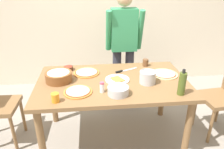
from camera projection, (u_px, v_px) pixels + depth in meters
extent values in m
plane|color=gray|center=(112.00, 137.00, 2.65)|extent=(8.00, 8.00, 0.00)
cube|color=beige|center=(102.00, 7.00, 3.55)|extent=(5.60, 0.10, 2.60)
cube|color=brown|center=(112.00, 82.00, 2.34)|extent=(1.60, 0.96, 0.04)
cylinder|color=brown|center=(41.00, 141.00, 2.07)|extent=(0.07, 0.07, 0.72)
cylinder|color=brown|center=(188.00, 130.00, 2.20)|extent=(0.07, 0.07, 0.72)
cylinder|color=brown|center=(53.00, 98.00, 2.79)|extent=(0.07, 0.07, 0.72)
cylinder|color=brown|center=(163.00, 92.00, 2.93)|extent=(0.07, 0.07, 0.72)
cylinder|color=#2D2D38|center=(117.00, 78.00, 3.17)|extent=(0.12, 0.12, 0.85)
cylinder|color=#2D2D38|center=(129.00, 77.00, 3.19)|extent=(0.12, 0.12, 0.85)
cube|color=#338C59|center=(124.00, 30.00, 2.89)|extent=(0.34, 0.20, 0.55)
cylinder|color=#338C59|center=(109.00, 31.00, 2.82)|extent=(0.07, 0.21, 0.55)
cylinder|color=#338C59|center=(140.00, 30.00, 2.86)|extent=(0.07, 0.21, 0.55)
cylinder|color=brown|center=(14.00, 134.00, 2.36)|extent=(0.04, 0.04, 0.45)
cylinder|color=brown|center=(23.00, 115.00, 2.67)|extent=(0.04, 0.04, 0.45)
cube|color=brown|center=(219.00, 98.00, 2.55)|extent=(0.44, 0.44, 0.05)
cylinder|color=brown|center=(195.00, 110.00, 2.77)|extent=(0.04, 0.04, 0.45)
cylinder|color=brown|center=(211.00, 127.00, 2.47)|extent=(0.04, 0.04, 0.45)
cylinder|color=brown|center=(218.00, 107.00, 2.83)|extent=(0.04, 0.04, 0.45)
cylinder|color=beige|center=(164.00, 74.00, 2.47)|extent=(0.30, 0.30, 0.01)
cylinder|color=#B22D1E|center=(164.00, 74.00, 2.46)|extent=(0.26, 0.26, 0.00)
cylinder|color=beige|center=(164.00, 73.00, 2.46)|extent=(0.25, 0.25, 0.00)
cylinder|color=#C67A33|center=(87.00, 73.00, 2.50)|extent=(0.29, 0.29, 0.01)
cylinder|color=#B22D1E|center=(87.00, 72.00, 2.50)|extent=(0.26, 0.26, 0.00)
cylinder|color=beige|center=(87.00, 72.00, 2.49)|extent=(0.24, 0.24, 0.00)
cylinder|color=#C67A33|center=(78.00, 92.00, 2.10)|extent=(0.27, 0.27, 0.01)
cylinder|color=#B22D1E|center=(78.00, 91.00, 2.09)|extent=(0.24, 0.24, 0.00)
cylinder|color=beige|center=(78.00, 91.00, 2.09)|extent=(0.23, 0.23, 0.00)
cylinder|color=white|center=(117.00, 79.00, 2.34)|extent=(0.26, 0.26, 0.01)
cube|color=#CC8438|center=(118.00, 79.00, 2.32)|extent=(0.15, 0.17, 0.01)
cylinder|color=brown|center=(59.00, 77.00, 2.30)|extent=(0.28, 0.28, 0.10)
ellipsoid|color=beige|center=(58.00, 73.00, 2.29)|extent=(0.25, 0.25, 0.05)
cylinder|color=#B7B7BC|center=(118.00, 91.00, 2.05)|extent=(0.20, 0.20, 0.08)
cylinder|color=#4C2D1E|center=(69.00, 68.00, 2.58)|extent=(0.11, 0.11, 0.04)
ellipsoid|color=#9E3323|center=(68.00, 67.00, 2.57)|extent=(0.10, 0.10, 0.05)
cylinder|color=#47561E|center=(182.00, 84.00, 2.02)|extent=(0.07, 0.07, 0.22)
cylinder|color=black|center=(184.00, 71.00, 1.97)|extent=(0.03, 0.03, 0.04)
cylinder|color=#B7B7BC|center=(148.00, 78.00, 2.26)|extent=(0.17, 0.17, 0.12)
torus|color=#A5A5AD|center=(148.00, 72.00, 2.23)|extent=(0.17, 0.17, 0.01)
cylinder|color=orange|center=(55.00, 98.00, 1.93)|extent=(0.07, 0.07, 0.08)
cylinder|color=brown|center=(145.00, 63.00, 2.69)|extent=(0.07, 0.07, 0.08)
cylinder|color=white|center=(102.00, 88.00, 2.09)|extent=(0.04, 0.04, 0.09)
cylinder|color=#D84C66|center=(102.00, 83.00, 2.06)|extent=(0.04, 0.04, 0.02)
cube|color=silver|center=(129.00, 70.00, 2.59)|extent=(0.21, 0.12, 0.01)
cube|color=black|center=(119.00, 72.00, 2.52)|extent=(0.09, 0.06, 0.02)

